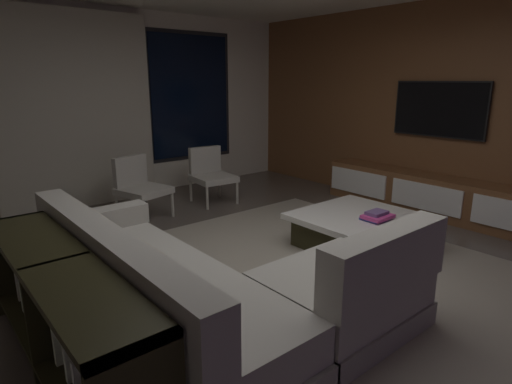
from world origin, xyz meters
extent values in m
plane|color=#564C44|center=(0.00, 0.00, 0.00)|extent=(9.20, 9.20, 0.00)
cube|color=silver|center=(0.00, 3.66, 1.35)|extent=(6.60, 0.12, 2.70)
cube|color=black|center=(1.30, 3.60, 1.45)|extent=(1.52, 0.02, 2.02)
cube|color=black|center=(1.30, 3.58, 1.45)|extent=(1.40, 0.03, 1.90)
cube|color=#BCB5A3|center=(-0.55, 3.48, 1.30)|extent=(2.10, 0.12, 2.60)
cube|color=brown|center=(3.06, 0.00, 1.35)|extent=(0.12, 7.80, 2.70)
cube|color=gray|center=(0.35, -0.10, 0.01)|extent=(3.20, 3.80, 0.01)
cube|color=gray|center=(-1.18, 0.03, 0.09)|extent=(0.90, 2.50, 0.18)
cube|color=#B2ADA3|center=(-1.18, 0.03, 0.30)|extent=(0.86, 2.42, 0.24)
cube|color=#B2ADA3|center=(-1.53, 0.03, 0.62)|extent=(0.20, 2.50, 0.40)
cube|color=#B2ADA3|center=(-1.18, 1.18, 0.51)|extent=(0.90, 0.20, 0.18)
cube|color=gray|center=(-0.20, -0.77, 0.09)|extent=(1.10, 0.90, 0.18)
cube|color=#B2ADA3|center=(-0.20, -0.77, 0.30)|extent=(1.07, 0.86, 0.24)
cube|color=#B2ADA3|center=(-0.20, -1.12, 0.62)|extent=(1.10, 0.20, 0.40)
cube|color=beige|center=(-1.41, 0.58, 0.58)|extent=(0.10, 0.36, 0.36)
cube|color=#B2A893|center=(-1.41, -0.27, 0.58)|extent=(0.10, 0.36, 0.36)
cube|color=black|center=(1.11, 0.04, 0.15)|extent=(1.00, 1.00, 0.30)
cube|color=white|center=(1.11, 0.04, 0.33)|extent=(1.16, 1.16, 0.06)
cube|color=#4B62CD|center=(1.12, -0.14, 0.37)|extent=(0.25, 0.20, 0.02)
cube|color=#CC3E8B|center=(1.12, -0.17, 0.40)|extent=(0.30, 0.22, 0.03)
cube|color=slate|center=(1.12, -0.15, 0.43)|extent=(0.21, 0.15, 0.03)
cylinder|color=#B2ADA0|center=(1.14, 2.16, 0.18)|extent=(0.04, 0.04, 0.36)
cylinder|color=#B2ADA0|center=(0.66, 2.20, 0.18)|extent=(0.04, 0.04, 0.36)
cylinder|color=#B2ADA0|center=(1.18, 2.65, 0.18)|extent=(0.04, 0.04, 0.36)
cylinder|color=#B2ADA0|center=(0.71, 2.70, 0.18)|extent=(0.04, 0.04, 0.36)
cube|color=#B2ADA3|center=(0.92, 2.43, 0.36)|extent=(0.59, 0.61, 0.08)
cube|color=#B2ADA3|center=(0.94, 2.67, 0.59)|extent=(0.49, 0.13, 0.38)
cylinder|color=#B2ADA0|center=(0.14, 2.23, 0.18)|extent=(0.04, 0.04, 0.36)
cylinder|color=#B2ADA0|center=(-0.32, 2.11, 0.18)|extent=(0.04, 0.04, 0.36)
cylinder|color=#B2ADA0|center=(0.01, 2.71, 0.18)|extent=(0.04, 0.04, 0.36)
cylinder|color=#B2ADA0|center=(-0.45, 2.59, 0.18)|extent=(0.04, 0.04, 0.36)
cube|color=#B2ADA3|center=(-0.15, 2.41, 0.36)|extent=(0.67, 0.68, 0.08)
cube|color=#B2ADA3|center=(-0.22, 2.64, 0.59)|extent=(0.49, 0.20, 0.38)
cube|color=brown|center=(2.78, 0.10, 0.26)|extent=(0.44, 3.10, 0.52)
cube|color=white|center=(2.55, 0.10, 0.29)|extent=(0.02, 0.93, 0.33)
cube|color=white|center=(2.55, 1.15, 0.29)|extent=(0.02, 0.93, 0.33)
cube|color=black|center=(2.74, -0.75, 0.12)|extent=(0.33, 0.68, 0.19)
cube|color=tan|center=(2.74, -0.84, 0.12)|extent=(0.03, 0.04, 0.18)
cube|color=#988F57|center=(2.74, -0.75, 0.11)|extent=(0.03, 0.04, 0.17)
cube|color=#628DB0|center=(2.74, -0.67, 0.10)|extent=(0.03, 0.04, 0.15)
cube|color=#5B6FCE|center=(2.74, -0.58, 0.10)|extent=(0.03, 0.04, 0.15)
cube|color=#8E6DA9|center=(2.74, -0.49, 0.11)|extent=(0.03, 0.04, 0.17)
cube|color=black|center=(2.95, 0.25, 1.35)|extent=(0.04, 1.22, 0.71)
cube|color=black|center=(2.95, 0.25, 1.35)|extent=(0.05, 1.18, 0.67)
cube|color=black|center=(-1.85, -0.07, 0.72)|extent=(0.40, 2.10, 0.04)
cube|color=black|center=(-1.85, -0.07, 0.14)|extent=(0.38, 2.04, 0.03)
cube|color=black|center=(-1.85, 0.96, 0.37)|extent=(0.40, 0.04, 0.74)
cube|color=black|center=(-1.85, -0.07, 0.37)|extent=(0.38, 0.03, 0.74)
cube|color=silver|center=(-1.86, -0.55, 0.27)|extent=(0.18, 0.04, 0.24)
cube|color=silver|center=(-1.85, -0.36, 0.29)|extent=(0.18, 0.04, 0.27)
cube|color=silver|center=(-1.85, -0.17, 0.29)|extent=(0.18, 0.04, 0.26)
cube|color=silver|center=(-1.86, 0.02, 0.28)|extent=(0.18, 0.04, 0.25)
cube|color=white|center=(-1.85, 0.21, 0.28)|extent=(0.18, 0.04, 0.24)
cube|color=white|center=(-1.86, 0.40, 0.27)|extent=(0.18, 0.04, 0.23)
cube|color=silver|center=(-1.86, 0.59, 0.27)|extent=(0.18, 0.04, 0.23)
cube|color=silver|center=(-1.85, 0.78, 0.27)|extent=(0.18, 0.04, 0.24)
camera|label=1|loc=(-2.41, -2.48, 1.72)|focal=29.87mm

